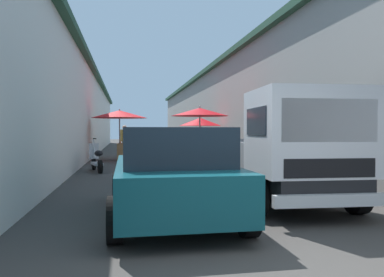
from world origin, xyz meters
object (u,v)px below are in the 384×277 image
delivery_truck (291,150)px  plastic_stool (153,160)px  fruit_stall_near_right (201,127)px  hatchback_car (171,172)px  fruit_stall_far_left (120,120)px  fruit_stall_mid_lane (201,121)px  parked_scooter (97,158)px  vendor_by_crates (124,138)px

delivery_truck → plastic_stool: delivery_truck is taller
fruit_stall_near_right → hatchback_car: 12.59m
fruit_stall_far_left → fruit_stall_near_right: size_ratio=1.24×
fruit_stall_mid_lane → hatchback_car: size_ratio=0.60×
fruit_stall_mid_lane → hatchback_car: 8.63m
parked_scooter → plastic_stool: size_ratio=3.83×
fruit_stall_far_left → plastic_stool: (-4.31, -1.22, -1.57)m
parked_scooter → vendor_by_crates: bearing=-7.4°
fruit_stall_mid_lane → delivery_truck: fruit_stall_mid_lane is taller
fruit_stall_near_right → fruit_stall_mid_lane: bearing=168.6°
fruit_stall_near_right → plastic_stool: 5.25m
fruit_stall_mid_lane → plastic_stool: (-0.42, 1.90, -1.44)m
fruit_stall_far_left → delivery_truck: bearing=-164.6°
hatchback_car → plastic_stool: 7.88m
delivery_truck → parked_scooter: 7.89m
fruit_stall_mid_lane → parked_scooter: fruit_stall_mid_lane is taller
vendor_by_crates → fruit_stall_far_left: bearing=175.1°
fruit_stall_near_right → delivery_truck: size_ratio=0.42×
fruit_stall_far_left → fruit_stall_mid_lane: bearing=-141.3°
plastic_stool → fruit_stall_far_left: bearing=15.8°
hatchback_car → parked_scooter: (7.23, 1.69, -0.29)m
fruit_stall_mid_lane → parked_scooter: bearing=105.4°
plastic_stool → delivery_truck: bearing=-164.9°
plastic_stool → hatchback_car: bearing=178.0°
delivery_truck → vendor_by_crates: size_ratio=2.97×
vendor_by_crates → fruit_stall_mid_lane: bearing=-154.3°
hatchback_car → delivery_truck: 2.33m
parked_scooter → fruit_stall_far_left: bearing=-8.5°
fruit_stall_far_left → vendor_by_crates: size_ratio=1.56×
fruit_stall_near_right → fruit_stall_mid_lane: 4.00m
vendor_by_crates → delivery_truck: bearing=-167.7°
parked_scooter → delivery_truck: bearing=-149.7°
fruit_stall_near_right → plastic_stool: (-4.34, 2.69, -1.24)m
hatchback_car → vendor_by_crates: 14.40m
fruit_stall_far_left → fruit_stall_mid_lane: 4.98m
hatchback_car → parked_scooter: bearing=13.2°
vendor_by_crates → parked_scooter: size_ratio=1.01×
hatchback_car → vendor_by_crates: vendor_by_crates is taller
fruit_stall_far_left → delivery_truck: fruit_stall_far_left is taller
parked_scooter → plastic_stool: 2.07m
fruit_stall_far_left → parked_scooter: size_ratio=1.58×
fruit_stall_near_right → fruit_stall_far_left: bearing=90.4°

